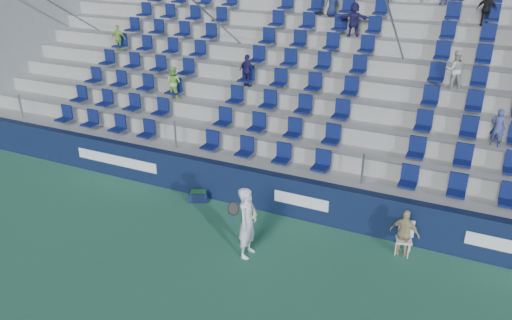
{
  "coord_description": "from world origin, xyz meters",
  "views": [
    {
      "loc": [
        5.6,
        -8.62,
        7.32
      ],
      "look_at": [
        0.2,
        2.8,
        1.7
      ],
      "focal_mm": 35.0,
      "sensor_mm": 36.0,
      "label": 1
    }
  ],
  "objects": [
    {
      "name": "ball_bin",
      "position": [
        -1.71,
        2.75,
        0.17
      ],
      "size": [
        0.67,
        0.58,
        0.32
      ],
      "color": "#101A3B",
      "rests_on": "ground"
    },
    {
      "name": "ground",
      "position": [
        0.0,
        0.0,
        0.0
      ],
      "size": [
        70.0,
        70.0,
        0.0
      ],
      "primitive_type": "plane",
      "color": "#317351",
      "rests_on": "ground"
    },
    {
      "name": "grandstand",
      "position": [
        0.0,
        8.24,
        2.14
      ],
      "size": [
        24.0,
        8.17,
        6.63
      ],
      "color": "#9D9D98",
      "rests_on": "ground"
    },
    {
      "name": "line_judge",
      "position": [
        4.43,
        2.5,
        0.64
      ],
      "size": [
        0.78,
        0.42,
        1.27
      ],
      "primitive_type": "imported",
      "rotation": [
        0.0,
        0.0,
        2.99
      ],
      "color": "tan",
      "rests_on": "ground"
    },
    {
      "name": "tennis_player",
      "position": [
        0.89,
        0.84,
        0.94
      ],
      "size": [
        0.69,
        0.7,
        1.87
      ],
      "color": "silver",
      "rests_on": "ground"
    },
    {
      "name": "line_judge_chair",
      "position": [
        4.43,
        2.64,
        0.5
      ],
      "size": [
        0.47,
        0.48,
        0.88
      ],
      "color": "white",
      "rests_on": "ground"
    },
    {
      "name": "sponsor_wall",
      "position": [
        0.0,
        3.15,
        0.6
      ],
      "size": [
        24.0,
        0.32,
        1.2
      ],
      "color": "#0F1A39",
      "rests_on": "ground"
    }
  ]
}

